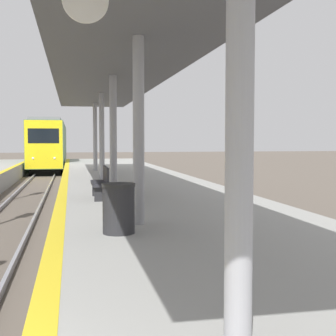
{
  "coord_description": "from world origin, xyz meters",
  "views": [
    {
      "loc": [
        1.94,
        -2.45,
        2.67
      ],
      "look_at": [
        5.74,
        15.89,
        1.55
      ],
      "focal_mm": 50.0,
      "sensor_mm": 36.0,
      "label": 1
    }
  ],
  "objects": [
    {
      "name": "trash_bin",
      "position": [
        2.76,
        5.92,
        1.44
      ],
      "size": [
        0.61,
        0.61,
        0.91
      ],
      "color": "#262628",
      "rests_on": "platform_right"
    },
    {
      "name": "station_canopy",
      "position": [
        3.25,
        12.42,
        4.72
      ],
      "size": [
        3.75,
        28.36,
        3.92
      ],
      "color": "#99999E",
      "rests_on": "platform_right"
    },
    {
      "name": "bench",
      "position": [
        2.79,
        11.05,
        1.47
      ],
      "size": [
        0.44,
        1.61,
        0.92
      ],
      "color": "#28282D",
      "rests_on": "platform_right"
    },
    {
      "name": "train",
      "position": [
        0.0,
        43.85,
        2.22
      ],
      "size": [
        2.73,
        23.2,
        4.37
      ],
      "color": "black",
      "rests_on": "ground"
    }
  ]
}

